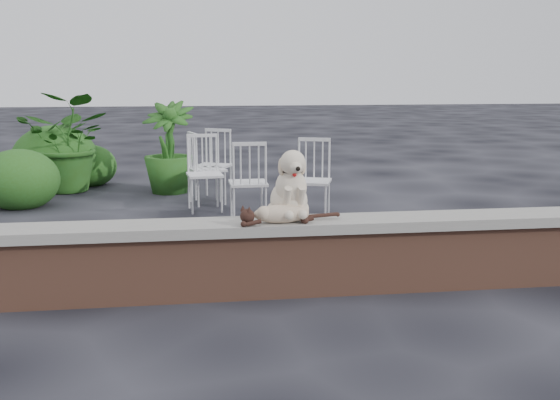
{
  "coord_description": "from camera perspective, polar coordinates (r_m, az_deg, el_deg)",
  "views": [
    {
      "loc": [
        -0.76,
        -4.8,
        1.68
      ],
      "look_at": [
        -0.06,
        0.2,
        0.7
      ],
      "focal_mm": 41.75,
      "sensor_mm": 36.0,
      "label": 1
    }
  ],
  "objects": [
    {
      "name": "potted_plant_b",
      "position": [
        9.4,
        -9.74,
        4.57
      ],
      "size": [
        0.9,
        0.9,
        1.3
      ],
      "primitive_type": "imported",
      "rotation": [
        0.0,
        0.0,
        -0.27
      ],
      "color": "#255117",
      "rests_on": "ground"
    },
    {
      "name": "brick_wall",
      "position": [
        5.06,
        1.02,
        -5.42
      ],
      "size": [
        6.0,
        0.3,
        0.5
      ],
      "primitive_type": "cube",
      "color": "brown",
      "rests_on": "ground"
    },
    {
      "name": "chair_a",
      "position": [
        8.1,
        -6.62,
        2.34
      ],
      "size": [
        0.62,
        0.62,
        0.94
      ],
      "primitive_type": null,
      "rotation": [
        0.0,
        0.0,
        0.11
      ],
      "color": "silver",
      "rests_on": "ground"
    },
    {
      "name": "chair_d",
      "position": [
        7.56,
        2.82,
        1.78
      ],
      "size": [
        0.71,
        0.71,
        0.94
      ],
      "primitive_type": null,
      "rotation": [
        0.0,
        0.0,
        -0.31
      ],
      "color": "silver",
      "rests_on": "ground"
    },
    {
      "name": "cat",
      "position": [
        4.87,
        0.11,
        -1.11
      ],
      "size": [
        0.95,
        0.32,
        0.16
      ],
      "primitive_type": null,
      "rotation": [
        0.0,
        0.0,
        0.1
      ],
      "color": "tan",
      "rests_on": "capstone"
    },
    {
      "name": "shrubbery",
      "position": [
        9.86,
        -19.33,
        2.89
      ],
      "size": [
        1.53,
        2.45,
        0.99
      ],
      "color": "#255117",
      "rests_on": "ground"
    },
    {
      "name": "dog",
      "position": [
        4.99,
        0.78,
        1.49
      ],
      "size": [
        0.41,
        0.51,
        0.55
      ],
      "primitive_type": null,
      "rotation": [
        0.0,
        0.0,
        0.1
      ],
      "color": "beige",
      "rests_on": "capstone"
    },
    {
      "name": "chair_b",
      "position": [
        8.86,
        -5.89,
        3.11
      ],
      "size": [
        0.75,
        0.75,
        0.94
      ],
      "primitive_type": null,
      "rotation": [
        0.0,
        0.0,
        -0.45
      ],
      "color": "silver",
      "rests_on": "ground"
    },
    {
      "name": "chair_e",
      "position": [
        8.54,
        -6.39,
        2.8
      ],
      "size": [
        0.69,
        0.69,
        0.94
      ],
      "primitive_type": null,
      "rotation": [
        0.0,
        0.0,
        1.84
      ],
      "color": "silver",
      "rests_on": "ground"
    },
    {
      "name": "ground",
      "position": [
        5.14,
        1.01,
        -8.09
      ],
      "size": [
        60.0,
        60.0,
        0.0
      ],
      "primitive_type": "plane",
      "color": "black",
      "rests_on": "ground"
    },
    {
      "name": "capstone",
      "position": [
        4.99,
        1.03,
        -2.22
      ],
      "size": [
        6.2,
        0.4,
        0.08
      ],
      "primitive_type": "cube",
      "color": "slate",
      "rests_on": "brick_wall"
    },
    {
      "name": "potted_plant_a",
      "position": [
        9.84,
        -17.98,
        4.85
      ],
      "size": [
        1.51,
        1.39,
        1.43
      ],
      "primitive_type": "imported",
      "rotation": [
        0.0,
        0.0,
        -0.24
      ],
      "color": "#255117",
      "rests_on": "ground"
    },
    {
      "name": "chair_c",
      "position": [
        7.44,
        -2.82,
        1.64
      ],
      "size": [
        0.57,
        0.57,
        0.94
      ],
      "primitive_type": null,
      "rotation": [
        0.0,
        0.0,
        3.16
      ],
      "color": "silver",
      "rests_on": "ground"
    }
  ]
}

